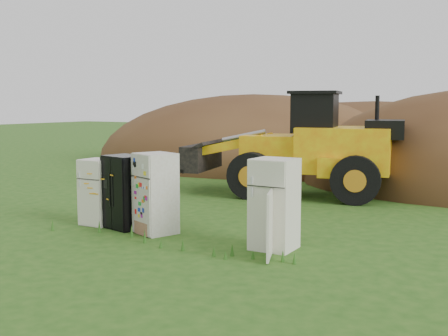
# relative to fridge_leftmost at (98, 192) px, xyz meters

# --- Properties ---
(ground) EXTENTS (120.00, 120.00, 0.00)m
(ground) POSITION_rel_fridge_leftmost_xyz_m (2.34, -0.02, -0.80)
(ground) COLOR #214D14
(ground) RESTS_ON ground
(fridge_leftmost) EXTENTS (0.72, 0.69, 1.59)m
(fridge_leftmost) POSITION_rel_fridge_leftmost_xyz_m (0.00, 0.00, 0.00)
(fridge_leftmost) COLOR silver
(fridge_leftmost) RESTS_ON ground
(fridge_black_side) EXTENTS (1.04, 0.91, 1.72)m
(fridge_black_side) POSITION_rel_fridge_leftmost_xyz_m (0.82, 0.01, 0.06)
(fridge_black_side) COLOR black
(fridge_black_side) RESTS_ON ground
(fridge_sticker) EXTENTS (1.03, 0.99, 1.82)m
(fridge_sticker) POSITION_rel_fridge_leftmost_xyz_m (1.77, -0.05, 0.11)
(fridge_sticker) COLOR silver
(fridge_sticker) RESTS_ON ground
(fridge_open_door) EXTENTS (0.83, 0.77, 1.83)m
(fridge_open_door) POSITION_rel_fridge_leftmost_xyz_m (4.67, 0.01, 0.12)
(fridge_open_door) COLOR silver
(fridge_open_door) RESTS_ON ground
(wheel_loader) EXTENTS (7.25, 4.10, 3.30)m
(wheel_loader) POSITION_rel_fridge_leftmost_xyz_m (2.21, 6.37, 0.86)
(wheel_loader) COLOR yellow
(wheel_loader) RESTS_ON ground
(dirt_mound_left) EXTENTS (16.68, 12.51, 6.76)m
(dirt_mound_left) POSITION_rel_fridge_leftmost_xyz_m (-3.21, 14.59, -0.80)
(dirt_mound_left) COLOR #412615
(dirt_mound_left) RESTS_ON ground
(dirt_mound_back) EXTENTS (18.50, 12.34, 6.09)m
(dirt_mound_back) POSITION_rel_fridge_leftmost_xyz_m (1.81, 17.83, -0.80)
(dirt_mound_back) COLOR #412615
(dirt_mound_back) RESTS_ON ground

